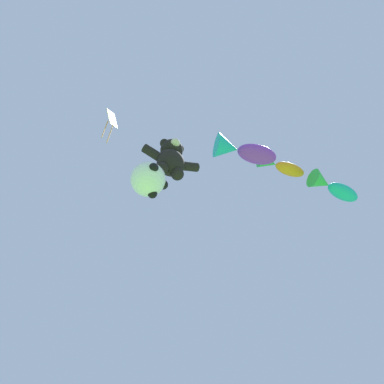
% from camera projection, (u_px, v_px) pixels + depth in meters
% --- Properties ---
extents(teddy_bear_kite, '(1.93, 0.85, 1.95)m').
position_uv_depth(teddy_bear_kite, '(171.00, 158.00, 13.44)').
color(teddy_bear_kite, black).
extents(soccer_ball_kite, '(1.08, 1.08, 0.99)m').
position_uv_depth(soccer_ball_kite, '(148.00, 180.00, 11.86)').
color(soccer_ball_kite, white).
extents(fish_kite_violet, '(2.49, 1.23, 0.97)m').
position_uv_depth(fish_kite_violet, '(242.00, 151.00, 16.16)').
color(fish_kite_violet, purple).
extents(fish_kite_tangerine, '(1.96, 0.69, 0.66)m').
position_uv_depth(fish_kite_tangerine, '(279.00, 166.00, 16.90)').
color(fish_kite_tangerine, orange).
extents(fish_kite_teal, '(2.20, 0.86, 0.78)m').
position_uv_depth(fish_kite_teal, '(332.00, 187.00, 16.70)').
color(fish_kite_teal, '#19ADB2').
extents(diamond_kite, '(0.63, 0.63, 2.38)m').
position_uv_depth(diamond_kite, '(111.00, 121.00, 15.97)').
color(diamond_kite, yellow).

